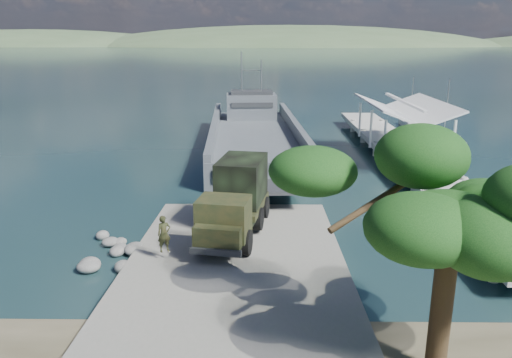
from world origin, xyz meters
The scene contains 11 objects.
ground centered at (0.00, 0.00, 0.00)m, with size 1400.00×1400.00×0.00m, color #163534.
boat_ramp centered at (0.00, -1.00, 0.25)m, with size 10.00×18.00×0.50m, color gray.
shoreline_rocks centered at (-6.20, 0.50, 0.00)m, with size 3.20×5.60×0.90m, color #5D5D5B, non-canonical shape.
distant_headlands centered at (50.00, 560.00, 0.00)m, with size 1000.00×240.00×48.00m, color #435C39, non-canonical shape.
pier centered at (13.00, 18.77, 1.60)m, with size 6.40×44.00×6.10m.
landing_craft centered at (0.45, 24.39, 0.78)m, with size 9.74×32.49×9.54m.
military_truck centered at (-0.16, 2.46, 2.31)m, with size 3.67×8.11×3.63m.
soldier centered at (-3.29, -1.00, 1.36)m, with size 0.63×0.41×1.71m, color black.
sailboat_near centered at (19.32, 27.09, 0.35)m, with size 2.72×5.63×6.60m.
sailboat_far centered at (18.70, 36.93, 0.32)m, with size 1.50×4.96×6.02m.
overhang_tree centered at (6.01, -8.33, 5.91)m, with size 8.12×7.48×7.37m.
Camera 1 is at (1.21, -22.10, 10.41)m, focal length 35.00 mm.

